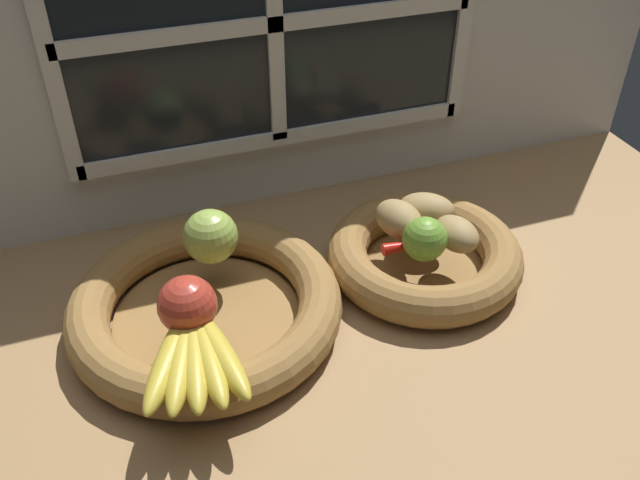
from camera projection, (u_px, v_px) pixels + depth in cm
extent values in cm
cube|color=#9E774C|center=(337.00, 306.00, 99.31)|extent=(140.00, 90.00, 3.00)
cube|color=silver|center=(271.00, 41.00, 104.18)|extent=(140.00, 3.00, 55.00)
cube|color=black|center=(273.00, 22.00, 100.63)|extent=(64.00, 0.80, 38.00)
cube|color=white|center=(274.00, 23.00, 100.18)|extent=(2.40, 1.20, 38.00)
cube|color=white|center=(274.00, 23.00, 100.18)|extent=(64.00, 1.20, 2.40)
cube|color=white|center=(47.00, 51.00, 91.65)|extent=(2.40, 1.20, 40.40)
cube|color=white|center=(467.00, 0.00, 108.71)|extent=(2.40, 1.20, 40.40)
cube|color=white|center=(279.00, 138.00, 111.71)|extent=(64.00, 1.20, 2.40)
cylinder|color=olive|center=(207.00, 319.00, 94.35)|extent=(25.79, 25.79, 1.00)
torus|color=olive|center=(206.00, 305.00, 92.84)|extent=(37.42, 37.42, 5.97)
cylinder|color=olive|center=(423.00, 267.00, 103.19)|extent=(18.96, 18.96, 1.00)
torus|color=olive|center=(424.00, 255.00, 101.68)|extent=(29.09, 29.09, 5.97)
sphere|color=#B73828|center=(187.00, 305.00, 83.11)|extent=(7.41, 7.41, 7.41)
sphere|color=#99B74C|center=(211.00, 236.00, 93.97)|extent=(7.66, 7.66, 7.66)
ellipsoid|color=olive|center=(215.00, 235.00, 94.45)|extent=(6.95, 6.93, 7.33)
ellipsoid|color=gold|center=(171.00, 357.00, 79.13)|extent=(10.68, 16.75, 3.18)
ellipsoid|color=gold|center=(182.00, 358.00, 79.08)|extent=(8.29, 17.34, 3.18)
ellipsoid|color=gold|center=(195.00, 357.00, 79.20)|extent=(5.68, 17.48, 3.18)
ellipsoid|color=gold|center=(207.00, 354.00, 79.50)|extent=(3.44, 17.25, 3.18)
ellipsoid|color=gold|center=(218.00, 350.00, 79.98)|extent=(6.18, 17.49, 3.18)
sphere|color=brown|center=(191.00, 307.00, 85.91)|extent=(2.86, 2.86, 2.86)
ellipsoid|color=#A38451|center=(399.00, 219.00, 99.38)|extent=(7.90, 9.51, 5.12)
ellipsoid|color=#A38451|center=(427.00, 209.00, 102.10)|extent=(10.06, 9.20, 4.49)
ellipsoid|color=#A38451|center=(456.00, 234.00, 97.05)|extent=(6.78, 8.40, 4.51)
sphere|color=#6B9E33|center=(425.00, 239.00, 94.57)|extent=(6.33, 6.33, 6.33)
cone|color=red|center=(421.00, 243.00, 97.62)|extent=(11.62, 2.36, 1.82)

